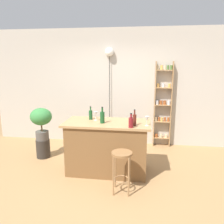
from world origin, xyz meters
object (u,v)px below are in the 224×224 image
object	(u,v)px
bottle_spirits_clear	(102,117)
bottle_sauce_amber	(134,120)
bar_stool	(122,163)
bottle_soda_blue	(131,122)
wine_glass_left	(147,119)
wine_glass_center	(96,114)
bottle_wine_red	(91,115)
potted_plant	(41,120)
pendant_globe_light	(109,54)
plant_stool	(43,148)
spice_shelf	(163,104)

from	to	relation	value
bottle_spirits_clear	bottle_sauce_amber	bearing A→B (deg)	-7.67
bar_stool	bottle_spirits_clear	xyz separation A→B (m)	(-0.41, 0.57, 0.57)
bottle_sauce_amber	bar_stool	bearing A→B (deg)	-107.67
bottle_soda_blue	bottle_sauce_amber	distance (m)	0.14
bar_stool	bottle_soda_blue	distance (m)	0.67
bar_stool	wine_glass_left	distance (m)	0.85
bar_stool	wine_glass_center	world-z (taller)	wine_glass_center
bottle_wine_red	bottle_sauce_amber	world-z (taller)	bottle_sauce_amber
bar_stool	potted_plant	xyz separation A→B (m)	(-1.80, 1.10, 0.34)
bottle_spirits_clear	pendant_globe_light	size ratio (longest dim) A/B	0.12
plant_stool	bottle_wine_red	bearing A→B (deg)	-14.77
bottle_wine_red	wine_glass_left	distance (m)	1.08
plant_stool	bottle_wine_red	size ratio (longest dim) A/B	1.59
wine_glass_center	pendant_globe_light	bearing A→B (deg)	88.57
bar_stool	bottle_soda_blue	xyz separation A→B (m)	(0.11, 0.36, 0.55)
potted_plant	bottle_soda_blue	size ratio (longest dim) A/B	2.83
bottle_wine_red	wine_glass_left	bearing A→B (deg)	-15.87
bottle_spirits_clear	potted_plant	bearing A→B (deg)	159.27
bottle_soda_blue	wine_glass_left	size ratio (longest dim) A/B	1.47
bar_stool	bottle_sauce_amber	xyz separation A→B (m)	(0.16, 0.50, 0.57)
bar_stool	potted_plant	world-z (taller)	potted_plant
spice_shelf	pendant_globe_light	world-z (taller)	pendant_globe_light
bottle_spirits_clear	bottle_wine_red	bearing A→B (deg)	138.97
potted_plant	bottle_wine_red	world-z (taller)	bottle_wine_red
bottle_spirits_clear	wine_glass_center	bearing A→B (deg)	132.18
spice_shelf	bottle_soda_blue	distance (m)	1.92
plant_stool	pendant_globe_light	world-z (taller)	pendant_globe_light
bottle_soda_blue	spice_shelf	bearing A→B (deg)	70.42
bottle_sauce_amber	wine_glass_center	bearing A→B (deg)	160.85
bottle_soda_blue	wine_glass_center	world-z (taller)	bottle_soda_blue
wine_glass_center	spice_shelf	bearing A→B (deg)	47.18
wine_glass_left	potted_plant	bearing A→B (deg)	164.70
plant_stool	bottle_soda_blue	distance (m)	2.22
potted_plant	bottle_spirits_clear	world-z (taller)	bottle_spirits_clear
bottle_soda_blue	pendant_globe_light	size ratio (longest dim) A/B	0.10
bar_stool	bottle_sauce_amber	world-z (taller)	bottle_sauce_amber
wine_glass_center	pendant_globe_light	xyz separation A→B (m)	(0.04, 1.45, 1.13)
bottle_soda_blue	bottle_spirits_clear	distance (m)	0.56
spice_shelf	wine_glass_left	world-z (taller)	spice_shelf
spice_shelf	bar_stool	bearing A→B (deg)	-109.10
bottle_soda_blue	potted_plant	bearing A→B (deg)	158.83
bottle_sauce_amber	potted_plant	bearing A→B (deg)	162.86
plant_stool	bottle_sauce_amber	distance (m)	2.23
bottle_soda_blue	bottle_wine_red	distance (m)	0.90
wine_glass_center	plant_stool	bearing A→B (deg)	164.05
bottle_soda_blue	bottle_spirits_clear	world-z (taller)	bottle_spirits_clear
potted_plant	wine_glass_center	bearing A→B (deg)	-15.95
spice_shelf	pendant_globe_light	size ratio (longest dim) A/B	0.87
bar_stool	bottle_wine_red	world-z (taller)	bottle_wine_red
wine_glass_left	bar_stool	bearing A→B (deg)	-125.68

